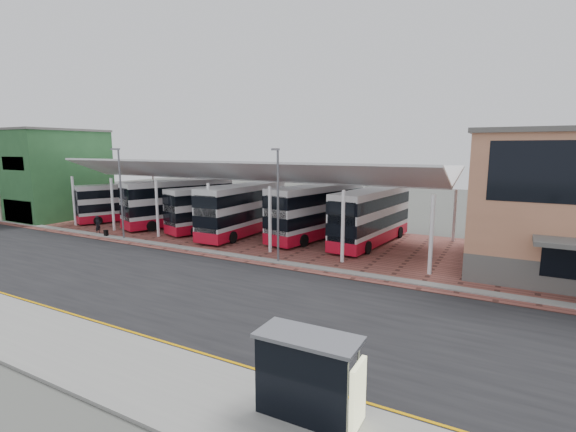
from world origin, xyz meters
name	(u,v)px	position (x,y,z in m)	size (l,w,h in m)	color
ground	(198,283)	(0.00, 0.00, 0.00)	(140.00, 140.00, 0.00)	#474843
road	(186,288)	(0.00, -1.00, 0.01)	(120.00, 14.00, 0.02)	black
forecourt	(318,244)	(2.00, 13.00, 0.03)	(72.00, 16.00, 0.06)	brown
sidewalk	(54,342)	(0.00, -9.00, 0.07)	(120.00, 4.00, 0.14)	gray
north_kerb	(254,259)	(0.00, 6.20, 0.07)	(120.00, 0.80, 0.14)	gray
yellow_line_near	(96,325)	(0.00, -7.00, 0.03)	(120.00, 0.12, 0.01)	#DC9500
yellow_line_far	(101,323)	(0.00, -6.70, 0.03)	(120.00, 0.12, 0.01)	#DC9500
canopy	(245,173)	(-6.00, 13.94, 5.80)	(37.00, 11.63, 7.07)	white
shop_green	(59,174)	(-30.00, 10.97, 5.12)	(6.40, 10.20, 10.22)	#2C6132
shop_cream	(27,173)	(-36.50, 10.97, 5.12)	(6.40, 10.20, 10.22)	beige
lamp_west	(121,191)	(-14.00, 6.27, 4.36)	(0.16, 0.90, 8.07)	slate
lamp_east	(278,202)	(2.00, 6.27, 4.36)	(0.16, 0.90, 8.07)	slate
bus_0	(125,202)	(-21.78, 13.08, 2.10)	(6.23, 10.02, 4.11)	silver
bus_1	(179,203)	(-14.33, 13.81, 2.42)	(6.48, 11.72, 4.75)	silver
bus_2	(218,208)	(-9.25, 13.76, 2.20)	(5.51, 10.68, 4.31)	silver
bus_3	(244,210)	(-5.69, 13.13, 2.38)	(2.94, 11.37, 4.67)	silver
bus_4	(317,212)	(0.92, 15.13, 2.43)	(4.79, 11.85, 4.76)	silver
bus_5	(371,217)	(5.95, 15.17, 2.35)	(3.65, 11.40, 4.62)	silver
pedestrian	(98,225)	(-17.94, 6.68, 0.92)	(0.63, 0.41, 1.72)	black
suitcase	(106,233)	(-16.18, 6.15, 0.36)	(0.35, 0.25, 0.60)	black
bus_shelter	(313,372)	(11.77, -8.54, 1.72)	(3.19, 1.50, 2.53)	black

